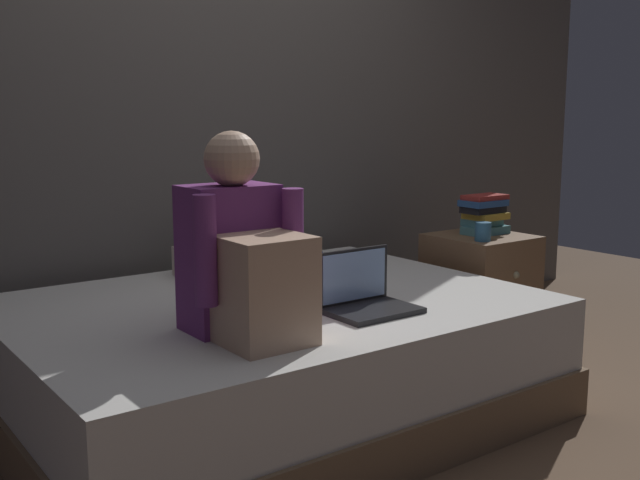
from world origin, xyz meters
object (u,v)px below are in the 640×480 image
(nightstand, at_px, (480,292))
(laptop, at_px, (365,296))
(bed, at_px, (272,358))
(book_stack, at_px, (484,214))
(person_sitting, at_px, (243,258))
(clothes_pile, at_px, (301,257))
(pillow, at_px, (247,260))
(mug, at_px, (483,232))

(nightstand, height_order, laptop, laptop)
(bed, bearing_deg, book_stack, 4.44)
(bed, bearing_deg, laptop, -63.39)
(person_sitting, height_order, clothes_pile, person_sitting)
(person_sitting, xyz_separation_m, clothes_pile, (0.76, 0.76, -0.20))
(nightstand, bearing_deg, pillow, 162.16)
(pillow, bearing_deg, mug, -25.75)
(nightstand, relative_size, book_stack, 2.37)
(book_stack, distance_m, mug, 0.22)
(book_stack, bearing_deg, laptop, -158.38)
(bed, distance_m, mug, 1.24)
(person_sitting, distance_m, laptop, 0.54)
(pillow, bearing_deg, laptop, -88.91)
(laptop, xyz_separation_m, clothes_pile, (0.26, 0.78, -0.01))
(person_sitting, distance_m, clothes_pile, 1.09)
(book_stack, height_order, mug, book_stack)
(laptop, distance_m, clothes_pile, 0.82)
(person_sitting, distance_m, pillow, 0.94)
(mug, bearing_deg, bed, 178.24)
(book_stack, relative_size, mug, 2.74)
(book_stack, relative_size, clothes_pile, 1.13)
(mug, height_order, clothes_pile, mug)
(nightstand, bearing_deg, bed, -176.30)
(laptop, relative_size, mug, 3.56)
(laptop, bearing_deg, clothes_pile, 71.44)
(book_stack, bearing_deg, bed, -175.56)
(bed, xyz_separation_m, pillow, (0.16, 0.45, 0.30))
(bed, distance_m, nightstand, 1.30)
(person_sitting, bearing_deg, laptop, -1.73)
(mug, xyz_separation_m, clothes_pile, (-0.73, 0.46, -0.11))
(laptop, relative_size, clothes_pile, 1.46)
(person_sitting, relative_size, pillow, 1.17)
(nightstand, height_order, clothes_pile, nightstand)
(person_sitting, bearing_deg, bed, 46.58)
(clothes_pile, bearing_deg, laptop, -108.56)
(book_stack, bearing_deg, mug, -139.77)
(bed, distance_m, person_sitting, 0.68)
(person_sitting, distance_m, mug, 1.52)
(pillow, xyz_separation_m, mug, (1.01, -0.49, 0.09))
(mug, bearing_deg, book_stack, 40.23)
(bed, xyz_separation_m, laptop, (0.18, -0.35, 0.29))
(book_stack, bearing_deg, pillow, 163.55)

